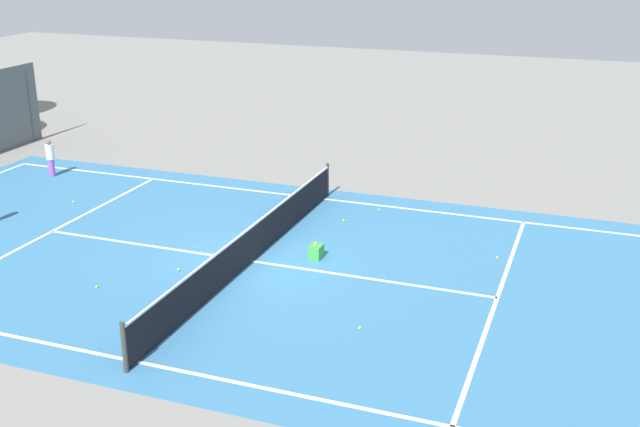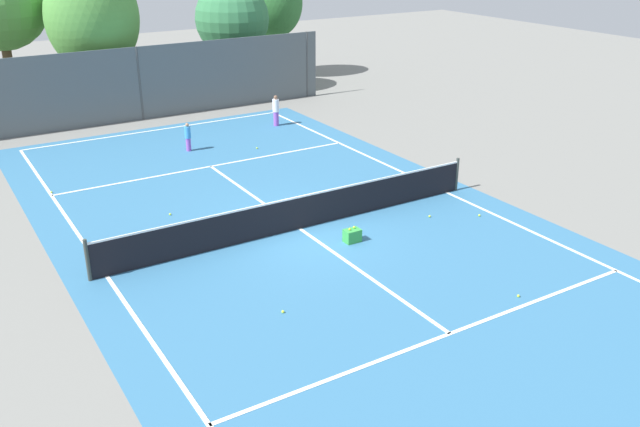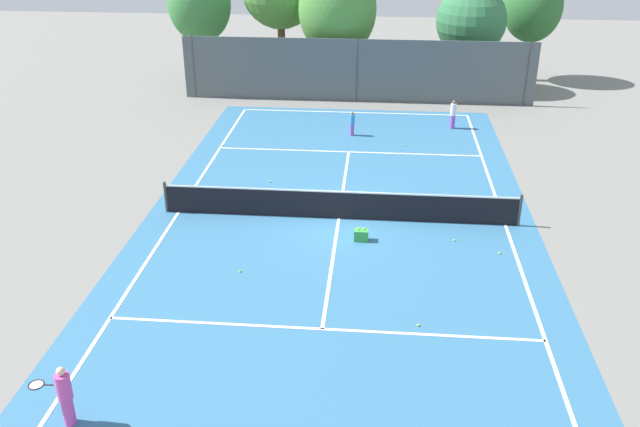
{
  "view_description": "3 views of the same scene",
  "coord_description": "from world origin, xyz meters",
  "px_view_note": "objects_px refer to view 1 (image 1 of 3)",
  "views": [
    {
      "loc": [
        -17.21,
        -8.23,
        8.15
      ],
      "look_at": [
        0.71,
        -1.65,
        1.31
      ],
      "focal_mm": 43.85,
      "sensor_mm": 36.0,
      "label": 1
    },
    {
      "loc": [
        -8.81,
        -15.47,
        8.0
      ],
      "look_at": [
        0.11,
        -0.94,
        0.79
      ],
      "focal_mm": 38.32,
      "sensor_mm": 36.0,
      "label": 2
    },
    {
      "loc": [
        1.22,
        -20.56,
        10.03
      ],
      "look_at": [
        -0.52,
        -1.31,
        0.78
      ],
      "focal_mm": 38.3,
      "sensor_mm": 36.0,
      "label": 3
    }
  ],
  "objects_px": {
    "tennis_ball_7": "(497,258)",
    "tennis_ball_6": "(179,269)",
    "tennis_ball_0": "(360,328)",
    "tennis_ball_4": "(259,220)",
    "ball_crate": "(316,252)",
    "tennis_ball_5": "(74,202)",
    "tennis_ball_8": "(379,210)",
    "tennis_ball_1": "(344,221)",
    "player_1": "(50,158)",
    "tennis_ball_2": "(97,287)"
  },
  "relations": [
    {
      "from": "tennis_ball_7",
      "to": "tennis_ball_6",
      "type": "bearing_deg",
      "value": 115.46
    },
    {
      "from": "tennis_ball_0",
      "to": "tennis_ball_4",
      "type": "distance_m",
      "value": 7.37
    },
    {
      "from": "ball_crate",
      "to": "tennis_ball_7",
      "type": "height_order",
      "value": "ball_crate"
    },
    {
      "from": "tennis_ball_4",
      "to": "ball_crate",
      "type": "bearing_deg",
      "value": -128.55
    },
    {
      "from": "tennis_ball_5",
      "to": "tennis_ball_6",
      "type": "xyz_separation_m",
      "value": [
        -3.56,
        -5.89,
        0.0
      ]
    },
    {
      "from": "tennis_ball_4",
      "to": "tennis_ball_6",
      "type": "height_order",
      "value": "same"
    },
    {
      "from": "ball_crate",
      "to": "tennis_ball_4",
      "type": "height_order",
      "value": "ball_crate"
    },
    {
      "from": "tennis_ball_5",
      "to": "tennis_ball_8",
      "type": "distance_m",
      "value": 9.81
    },
    {
      "from": "tennis_ball_1",
      "to": "tennis_ball_8",
      "type": "distance_m",
      "value": 1.5
    },
    {
      "from": "player_1",
      "to": "ball_crate",
      "type": "distance_m",
      "value": 12.1
    },
    {
      "from": "ball_crate",
      "to": "tennis_ball_4",
      "type": "distance_m",
      "value": 3.35
    },
    {
      "from": "tennis_ball_4",
      "to": "player_1",
      "type": "bearing_deg",
      "value": 79.14
    },
    {
      "from": "tennis_ball_0",
      "to": "tennis_ball_8",
      "type": "distance_m",
      "value": 7.84
    },
    {
      "from": "tennis_ball_0",
      "to": "tennis_ball_7",
      "type": "relative_size",
      "value": 1.0
    },
    {
      "from": "tennis_ball_1",
      "to": "tennis_ball_7",
      "type": "relative_size",
      "value": 1.0
    },
    {
      "from": "tennis_ball_2",
      "to": "tennis_ball_5",
      "type": "xyz_separation_m",
      "value": [
        5.18,
        4.54,
        0.0
      ]
    },
    {
      "from": "player_1",
      "to": "ball_crate",
      "type": "height_order",
      "value": "player_1"
    },
    {
      "from": "player_1",
      "to": "tennis_ball_0",
      "type": "height_order",
      "value": "player_1"
    },
    {
      "from": "tennis_ball_2",
      "to": "tennis_ball_4",
      "type": "xyz_separation_m",
      "value": [
        5.7,
        -1.76,
        0.0
      ]
    },
    {
      "from": "tennis_ball_4",
      "to": "tennis_ball_8",
      "type": "distance_m",
      "value": 3.8
    },
    {
      "from": "tennis_ball_2",
      "to": "tennis_ball_7",
      "type": "height_order",
      "value": "same"
    },
    {
      "from": "tennis_ball_0",
      "to": "tennis_ball_6",
      "type": "relative_size",
      "value": 1.0
    },
    {
      "from": "tennis_ball_0",
      "to": "tennis_ball_1",
      "type": "height_order",
      "value": "same"
    },
    {
      "from": "tennis_ball_4",
      "to": "tennis_ball_6",
      "type": "bearing_deg",
      "value": 174.24
    },
    {
      "from": "tennis_ball_5",
      "to": "player_1",
      "type": "bearing_deg",
      "value": 49.05
    },
    {
      "from": "player_1",
      "to": "tennis_ball_2",
      "type": "relative_size",
      "value": 20.07
    },
    {
      "from": "tennis_ball_1",
      "to": "tennis_ball_5",
      "type": "distance_m",
      "value": 8.83
    },
    {
      "from": "tennis_ball_0",
      "to": "tennis_ball_7",
      "type": "bearing_deg",
      "value": -24.16
    },
    {
      "from": "tennis_ball_8",
      "to": "tennis_ball_6",
      "type": "bearing_deg",
      "value": 150.27
    },
    {
      "from": "ball_crate",
      "to": "tennis_ball_4",
      "type": "relative_size",
      "value": 6.74
    },
    {
      "from": "tennis_ball_2",
      "to": "tennis_ball_8",
      "type": "height_order",
      "value": "same"
    },
    {
      "from": "tennis_ball_5",
      "to": "tennis_ball_1",
      "type": "bearing_deg",
      "value": -81.24
    },
    {
      "from": "player_1",
      "to": "ball_crate",
      "type": "relative_size",
      "value": 2.98
    },
    {
      "from": "tennis_ball_4",
      "to": "tennis_ball_5",
      "type": "bearing_deg",
      "value": 94.71
    },
    {
      "from": "ball_crate",
      "to": "tennis_ball_8",
      "type": "relative_size",
      "value": 6.74
    },
    {
      "from": "tennis_ball_6",
      "to": "tennis_ball_1",
      "type": "bearing_deg",
      "value": -29.98
    },
    {
      "from": "tennis_ball_2",
      "to": "tennis_ball_4",
      "type": "relative_size",
      "value": 1.0
    },
    {
      "from": "player_1",
      "to": "tennis_ball_7",
      "type": "relative_size",
      "value": 20.07
    },
    {
      "from": "tennis_ball_7",
      "to": "tennis_ball_8",
      "type": "xyz_separation_m",
      "value": [
        2.61,
        4.02,
        0.0
      ]
    },
    {
      "from": "tennis_ball_4",
      "to": "tennis_ball_7",
      "type": "distance_m",
      "value": 7.18
    },
    {
      "from": "tennis_ball_0",
      "to": "tennis_ball_4",
      "type": "xyz_separation_m",
      "value": [
        5.5,
        4.91,
        0.0
      ]
    },
    {
      "from": "tennis_ball_0",
      "to": "tennis_ball_7",
      "type": "height_order",
      "value": "same"
    },
    {
      "from": "tennis_ball_2",
      "to": "tennis_ball_6",
      "type": "xyz_separation_m",
      "value": [
        1.61,
        -1.35,
        0.0
      ]
    },
    {
      "from": "tennis_ball_2",
      "to": "tennis_ball_6",
      "type": "bearing_deg",
      "value": -39.92
    },
    {
      "from": "tennis_ball_7",
      "to": "tennis_ball_5",
      "type": "bearing_deg",
      "value": 90.19
    },
    {
      "from": "tennis_ball_1",
      "to": "tennis_ball_5",
      "type": "height_order",
      "value": "same"
    },
    {
      "from": "tennis_ball_0",
      "to": "tennis_ball_2",
      "type": "xyz_separation_m",
      "value": [
        -0.2,
        6.67,
        0.0
      ]
    },
    {
      "from": "player_1",
      "to": "tennis_ball_0",
      "type": "relative_size",
      "value": 20.07
    },
    {
      "from": "tennis_ball_0",
      "to": "tennis_ball_5",
      "type": "height_order",
      "value": "same"
    },
    {
      "from": "tennis_ball_1",
      "to": "tennis_ball_7",
      "type": "xyz_separation_m",
      "value": [
        -1.3,
        -4.75,
        0.0
      ]
    }
  ]
}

